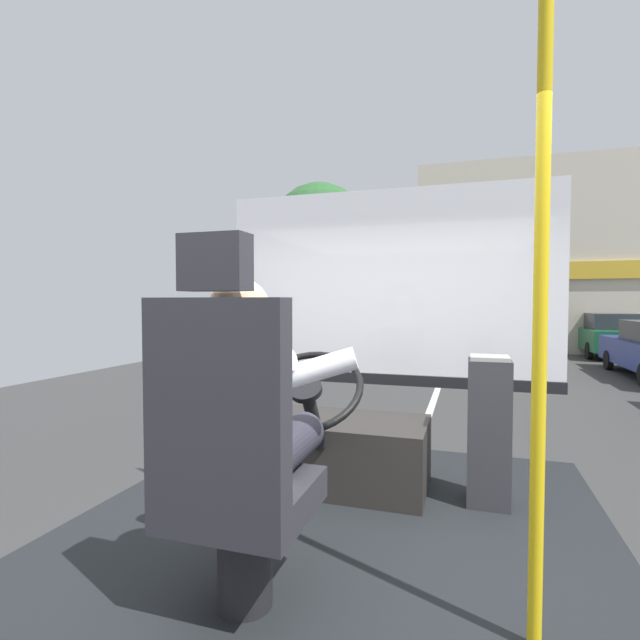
{
  "coord_description": "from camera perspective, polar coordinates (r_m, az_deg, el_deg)",
  "views": [
    {
      "loc": [
        0.6,
        -1.92,
        1.87
      ],
      "look_at": [
        -0.49,
        1.52,
        1.72
      ],
      "focal_mm": 26.32,
      "sensor_mm": 36.0,
      "label": 1
    }
  ],
  "objects": [
    {
      "name": "ground",
      "position": [
        10.91,
        14.3,
        -7.73
      ],
      "size": [
        18.0,
        44.0,
        0.06
      ],
      "color": "#373737"
    },
    {
      "name": "bus_floor",
      "position": [
        2.5,
        0.19,
        -34.07
      ],
      "size": [
        2.6,
        3.2,
        0.76
      ],
      "color": "#28282B",
      "rests_on": "ground"
    },
    {
      "name": "driver_seat",
      "position": [
        1.69,
        -10.61,
        -16.47
      ],
      "size": [
        0.48,
        0.48,
        1.32
      ],
      "color": "black",
      "rests_on": "bus_floor"
    },
    {
      "name": "bus_driver",
      "position": [
        1.76,
        -8.75,
        -10.6
      ],
      "size": [
        0.74,
        0.61,
        0.73
      ],
      "color": "#282833",
      "rests_on": "driver_seat"
    },
    {
      "name": "steering_console",
      "position": [
        2.9,
        1.57,
        -15.35
      ],
      "size": [
        1.1,
        1.04,
        0.84
      ],
      "color": "#282623",
      "rests_on": "bus_floor"
    },
    {
      "name": "handrail_pole",
      "position": [
        1.6,
        25.22,
        1.37
      ],
      "size": [
        0.04,
        0.04,
        2.17
      ],
      "color": "gold",
      "rests_on": "bus_floor"
    },
    {
      "name": "fare_box",
      "position": [
        2.77,
        19.83,
        -12.52
      ],
      "size": [
        0.22,
        0.22,
        0.81
      ],
      "color": "#333338",
      "rests_on": "bus_floor"
    },
    {
      "name": "windshield_panel",
      "position": [
        3.6,
        7.95,
        1.36
      ],
      "size": [
        2.5,
        0.08,
        1.48
      ],
      "color": "silver"
    },
    {
      "name": "street_tree",
      "position": [
        14.43,
        -0.09,
        10.5
      ],
      "size": [
        2.97,
        2.97,
        5.42
      ],
      "color": "#4C3828",
      "rests_on": "ground"
    },
    {
      "name": "shop_building",
      "position": [
        20.91,
        30.76,
        6.45
      ],
      "size": [
        13.19,
        4.47,
        6.98
      ],
      "color": "#BCB29E",
      "rests_on": "ground"
    },
    {
      "name": "parked_car_green",
      "position": [
        18.61,
        31.64,
        -1.45
      ],
      "size": [
        1.81,
        4.13,
        1.46
      ],
      "color": "#195633",
      "rests_on": "ground"
    }
  ]
}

